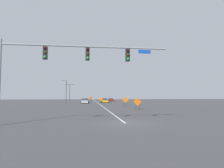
{
  "coord_description": "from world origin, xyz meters",
  "views": [
    {
      "loc": [
        -3.18,
        -15.79,
        2.34
      ],
      "look_at": [
        1.42,
        19.74,
        4.53
      ],
      "focal_mm": 30.2,
      "sensor_mm": 36.0,
      "label": 1
    }
  ],
  "objects_px": {
    "construction_sign_left_lane": "(126,100)",
    "construction_sign_right_shoulder": "(137,102)",
    "car_red_passing": "(111,100)",
    "street_lamp_near_right": "(70,91)",
    "car_silver_mid": "(85,101)",
    "construction_sign_left_shoulder": "(91,99)",
    "car_yellow_far": "(105,101)",
    "construction_sign_median_far": "(101,99)",
    "traffic_signal_assembly": "(65,59)",
    "street_lamp_near_left": "(66,90)"
  },
  "relations": [
    {
      "from": "street_lamp_near_right",
      "to": "construction_sign_left_lane",
      "type": "xyz_separation_m",
      "value": [
        16.14,
        -50.06,
        -3.24
      ]
    },
    {
      "from": "construction_sign_right_shoulder",
      "to": "car_yellow_far",
      "type": "distance_m",
      "value": 33.04
    },
    {
      "from": "street_lamp_near_left",
      "to": "construction_sign_median_far",
      "type": "xyz_separation_m",
      "value": [
        12.18,
        -17.8,
        -3.35
      ]
    },
    {
      "from": "car_red_passing",
      "to": "construction_sign_left_shoulder",
      "type": "bearing_deg",
      "value": -126.79
    },
    {
      "from": "car_silver_mid",
      "to": "traffic_signal_assembly",
      "type": "bearing_deg",
      "value": -91.58
    },
    {
      "from": "traffic_signal_assembly",
      "to": "construction_sign_left_shoulder",
      "type": "height_order",
      "value": "traffic_signal_assembly"
    },
    {
      "from": "construction_sign_left_shoulder",
      "to": "construction_sign_right_shoulder",
      "type": "height_order",
      "value": "same"
    },
    {
      "from": "construction_sign_left_lane",
      "to": "car_silver_mid",
      "type": "relative_size",
      "value": 0.5
    },
    {
      "from": "car_yellow_far",
      "to": "construction_sign_median_far",
      "type": "bearing_deg",
      "value": -105.22
    },
    {
      "from": "construction_sign_left_lane",
      "to": "car_red_passing",
      "type": "xyz_separation_m",
      "value": [
        1.59,
        38.44,
        -0.73
      ]
    },
    {
      "from": "car_red_passing",
      "to": "car_yellow_far",
      "type": "distance_m",
      "value": 15.08
    },
    {
      "from": "construction_sign_median_far",
      "to": "car_red_passing",
      "type": "distance_m",
      "value": 21.77
    },
    {
      "from": "construction_sign_right_shoulder",
      "to": "car_red_passing",
      "type": "height_order",
      "value": "construction_sign_right_shoulder"
    },
    {
      "from": "car_red_passing",
      "to": "car_silver_mid",
      "type": "xyz_separation_m",
      "value": [
        -10.2,
        -19.59,
        0.11
      ]
    },
    {
      "from": "construction_sign_left_lane",
      "to": "construction_sign_left_shoulder",
      "type": "bearing_deg",
      "value": 104.21
    },
    {
      "from": "construction_sign_left_lane",
      "to": "construction_sign_right_shoulder",
      "type": "bearing_deg",
      "value": -89.35
    },
    {
      "from": "construction_sign_left_lane",
      "to": "construction_sign_median_far",
      "type": "xyz_separation_m",
      "value": [
        -4.0,
        17.4,
        -0.16
      ]
    },
    {
      "from": "traffic_signal_assembly",
      "to": "car_red_passing",
      "type": "height_order",
      "value": "traffic_signal_assembly"
    },
    {
      "from": "traffic_signal_assembly",
      "to": "construction_sign_median_far",
      "type": "bearing_deg",
      "value": 81.88
    },
    {
      "from": "traffic_signal_assembly",
      "to": "construction_sign_right_shoulder",
      "type": "xyz_separation_m",
      "value": [
        9.87,
        13.89,
        -4.09
      ]
    },
    {
      "from": "construction_sign_left_lane",
      "to": "street_lamp_near_right",
      "type": "bearing_deg",
      "value": 107.87
    },
    {
      "from": "street_lamp_near_right",
      "to": "construction_sign_left_lane",
      "type": "bearing_deg",
      "value": -72.13
    },
    {
      "from": "construction_sign_right_shoulder",
      "to": "traffic_signal_assembly",
      "type": "bearing_deg",
      "value": -125.39
    },
    {
      "from": "car_yellow_far",
      "to": "car_silver_mid",
      "type": "bearing_deg",
      "value": -141.79
    },
    {
      "from": "construction_sign_left_shoulder",
      "to": "car_yellow_far",
      "type": "relative_size",
      "value": 0.45
    },
    {
      "from": "street_lamp_near_right",
      "to": "car_silver_mid",
      "type": "height_order",
      "value": "street_lamp_near_right"
    },
    {
      "from": "traffic_signal_assembly",
      "to": "street_lamp_near_right",
      "type": "xyz_separation_m",
      "value": [
        -6.38,
        73.04,
        -0.78
      ]
    },
    {
      "from": "construction_sign_left_lane",
      "to": "car_yellow_far",
      "type": "relative_size",
      "value": 0.46
    },
    {
      "from": "traffic_signal_assembly",
      "to": "construction_sign_left_lane",
      "type": "xyz_separation_m",
      "value": [
        9.76,
        22.98,
        -4.02
      ]
    },
    {
      "from": "construction_sign_left_lane",
      "to": "construction_sign_median_far",
      "type": "distance_m",
      "value": 17.86
    },
    {
      "from": "street_lamp_near_right",
      "to": "car_red_passing",
      "type": "bearing_deg",
      "value": -33.24
    },
    {
      "from": "construction_sign_right_shoulder",
      "to": "car_red_passing",
      "type": "xyz_separation_m",
      "value": [
        1.48,
        47.53,
        -0.67
      ]
    },
    {
      "from": "street_lamp_near_left",
      "to": "construction_sign_left_lane",
      "type": "distance_m",
      "value": 38.87
    },
    {
      "from": "construction_sign_left_shoulder",
      "to": "car_red_passing",
      "type": "bearing_deg",
      "value": 53.21
    },
    {
      "from": "traffic_signal_assembly",
      "to": "car_red_passing",
      "type": "relative_size",
      "value": 3.37
    },
    {
      "from": "street_lamp_near_right",
      "to": "car_yellow_far",
      "type": "height_order",
      "value": "street_lamp_near_right"
    },
    {
      "from": "street_lamp_near_left",
      "to": "car_silver_mid",
      "type": "relative_size",
      "value": 1.97
    },
    {
      "from": "street_lamp_near_right",
      "to": "construction_sign_right_shoulder",
      "type": "distance_m",
      "value": 61.43
    },
    {
      "from": "street_lamp_near_right",
      "to": "car_red_passing",
      "type": "relative_size",
      "value": 1.83
    },
    {
      "from": "street_lamp_near_left",
      "to": "construction_sign_median_far",
      "type": "relative_size",
      "value": 4.42
    },
    {
      "from": "street_lamp_near_right",
      "to": "construction_sign_left_shoulder",
      "type": "height_order",
      "value": "street_lamp_near_right"
    },
    {
      "from": "construction_sign_right_shoulder",
      "to": "car_yellow_far",
      "type": "bearing_deg",
      "value": 94.07
    },
    {
      "from": "construction_sign_left_shoulder",
      "to": "construction_sign_median_far",
      "type": "xyz_separation_m",
      "value": [
        2.87,
        -9.72,
        -0.12
      ]
    },
    {
      "from": "street_lamp_near_right",
      "to": "street_lamp_near_left",
      "type": "height_order",
      "value": "street_lamp_near_left"
    },
    {
      "from": "street_lamp_near_left",
      "to": "car_red_passing",
      "type": "xyz_separation_m",
      "value": [
        17.76,
        3.23,
        -3.92
      ]
    },
    {
      "from": "street_lamp_near_left",
      "to": "construction_sign_median_far",
      "type": "height_order",
      "value": "street_lamp_near_left"
    },
    {
      "from": "construction_sign_median_far",
      "to": "construction_sign_left_lane",
      "type": "bearing_deg",
      "value": -77.07
    },
    {
      "from": "street_lamp_near_left",
      "to": "car_red_passing",
      "type": "height_order",
      "value": "street_lamp_near_left"
    },
    {
      "from": "street_lamp_near_left",
      "to": "traffic_signal_assembly",
      "type": "bearing_deg",
      "value": -83.71
    },
    {
      "from": "construction_sign_right_shoulder",
      "to": "car_silver_mid",
      "type": "bearing_deg",
      "value": 107.33
    }
  ]
}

